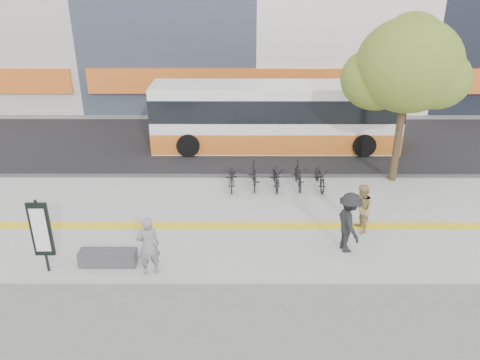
{
  "coord_description": "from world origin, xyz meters",
  "views": [
    {
      "loc": [
        1.16,
        -12.34,
        7.76
      ],
      "look_at": [
        1.13,
        2.0,
        1.28
      ],
      "focal_mm": 35.03,
      "sensor_mm": 36.0,
      "label": 1
    }
  ],
  "objects_px": {
    "bench": "(108,258)",
    "pedestrian_tan": "(362,209)",
    "bus": "(275,118)",
    "seated_woman": "(148,246)",
    "street_tree": "(407,67)",
    "pedestrian_dark": "(349,223)",
    "signboard": "(41,231)"
  },
  "relations": [
    {
      "from": "bench",
      "to": "bus",
      "type": "relative_size",
      "value": 0.14
    },
    {
      "from": "seated_woman",
      "to": "pedestrian_tan",
      "type": "bearing_deg",
      "value": -179.49
    },
    {
      "from": "bench",
      "to": "bus",
      "type": "bearing_deg",
      "value": 61.21
    },
    {
      "from": "pedestrian_dark",
      "to": "bus",
      "type": "bearing_deg",
      "value": -0.12
    },
    {
      "from": "street_tree",
      "to": "seated_woman",
      "type": "distance_m",
      "value": 11.24
    },
    {
      "from": "bench",
      "to": "seated_woman",
      "type": "bearing_deg",
      "value": -16.78
    },
    {
      "from": "bench",
      "to": "street_tree",
      "type": "xyz_separation_m",
      "value": [
        9.78,
        6.02,
        4.21
      ]
    },
    {
      "from": "pedestrian_tan",
      "to": "signboard",
      "type": "bearing_deg",
      "value": -82.51
    },
    {
      "from": "seated_woman",
      "to": "bench",
      "type": "bearing_deg",
      "value": -35.89
    },
    {
      "from": "bus",
      "to": "pedestrian_dark",
      "type": "height_order",
      "value": "bus"
    },
    {
      "from": "bench",
      "to": "pedestrian_tan",
      "type": "height_order",
      "value": "pedestrian_tan"
    },
    {
      "from": "street_tree",
      "to": "seated_woman",
      "type": "xyz_separation_m",
      "value": [
        -8.52,
        -6.4,
        -3.57
      ]
    },
    {
      "from": "bench",
      "to": "signboard",
      "type": "height_order",
      "value": "signboard"
    },
    {
      "from": "signboard",
      "to": "street_tree",
      "type": "xyz_separation_m",
      "value": [
        11.38,
        6.33,
        3.15
      ]
    },
    {
      "from": "pedestrian_tan",
      "to": "bus",
      "type": "bearing_deg",
      "value": -170.02
    },
    {
      "from": "signboard",
      "to": "pedestrian_dark",
      "type": "relative_size",
      "value": 1.18
    },
    {
      "from": "bus",
      "to": "pedestrian_tan",
      "type": "xyz_separation_m",
      "value": [
        2.22,
        -7.83,
        -0.58
      ]
    },
    {
      "from": "bus",
      "to": "pedestrian_dark",
      "type": "bearing_deg",
      "value": -79.92
    },
    {
      "from": "pedestrian_tan",
      "to": "bench",
      "type": "bearing_deg",
      "value": -81.97
    },
    {
      "from": "bench",
      "to": "pedestrian_dark",
      "type": "distance_m",
      "value": 6.99
    },
    {
      "from": "seated_woman",
      "to": "pedestrian_dark",
      "type": "xyz_separation_m",
      "value": [
        5.66,
        1.16,
        0.07
      ]
    },
    {
      "from": "bus",
      "to": "seated_woman",
      "type": "distance_m",
      "value": 10.88
    },
    {
      "from": "bus",
      "to": "seated_woman",
      "type": "xyz_separation_m",
      "value": [
        -4.07,
        -10.08,
        -0.52
      ]
    },
    {
      "from": "street_tree",
      "to": "seated_woman",
      "type": "relative_size",
      "value": 3.66
    },
    {
      "from": "bus",
      "to": "pedestrian_tan",
      "type": "distance_m",
      "value": 8.16
    },
    {
      "from": "street_tree",
      "to": "pedestrian_tan",
      "type": "bearing_deg",
      "value": -118.2
    },
    {
      "from": "bench",
      "to": "street_tree",
      "type": "relative_size",
      "value": 0.25
    },
    {
      "from": "bench",
      "to": "bus",
      "type": "height_order",
      "value": "bus"
    },
    {
      "from": "bench",
      "to": "street_tree",
      "type": "bearing_deg",
      "value": 31.62
    },
    {
      "from": "seated_woman",
      "to": "street_tree",
      "type": "bearing_deg",
      "value": -162.22
    },
    {
      "from": "bench",
      "to": "pedestrian_tan",
      "type": "bearing_deg",
      "value": 13.89
    },
    {
      "from": "street_tree",
      "to": "signboard",
      "type": "bearing_deg",
      "value": -150.93
    }
  ]
}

